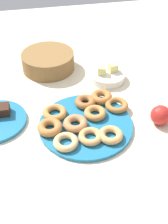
{
  "coord_description": "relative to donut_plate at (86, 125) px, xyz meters",
  "views": [
    {
      "loc": [
        -0.16,
        -0.74,
        0.72
      ],
      "look_at": [
        0.0,
        0.03,
        0.04
      ],
      "focal_mm": 45.28,
      "sensor_mm": 36.0,
      "label": 1
    }
  ],
  "objects": [
    {
      "name": "brownie_far",
      "position": [
        -0.3,
        0.12,
        0.03
      ],
      "size": [
        0.06,
        0.05,
        0.04
      ],
      "primitive_type": "cube",
      "rotation": [
        0.0,
        0.0,
        -0.04
      ],
      "color": "#381E14",
      "rests_on": "cake_plate"
    },
    {
      "name": "donut_plate",
      "position": [
        0.0,
        0.0,
        0.0
      ],
      "size": [
        0.35,
        0.35,
        0.01
      ],
      "primitive_type": "cylinder",
      "color": "#1E6B93",
      "rests_on": "ground_plane"
    },
    {
      "name": "donut_1",
      "position": [
        0.02,
        0.11,
        0.02
      ],
      "size": [
        0.09,
        0.09,
        0.03
      ],
      "primitive_type": "torus",
      "rotation": [
        0.0,
        0.0,
        6.21
      ],
      "color": "#995B2D",
      "rests_on": "donut_plate"
    },
    {
      "name": "fruit_bowl",
      "position": [
        0.16,
        0.28,
        0.01
      ],
      "size": [
        0.16,
        0.16,
        0.04
      ],
      "primitive_type": "cylinder",
      "color": "silver",
      "rests_on": "ground_plane"
    },
    {
      "name": "donut_7",
      "position": [
        0.09,
        0.12,
        0.02
      ],
      "size": [
        0.12,
        0.12,
        0.03
      ],
      "primitive_type": "torus",
      "rotation": [
        0.0,
        0.0,
        5.16
      ],
      "color": "#AD6B33",
      "rests_on": "donut_plate"
    },
    {
      "name": "donut_4",
      "position": [
        -0.1,
        0.07,
        0.02
      ],
      "size": [
        0.09,
        0.09,
        0.02
      ],
      "primitive_type": "torus",
      "rotation": [
        0.0,
        0.0,
        3.13
      ],
      "color": "#BC7A3D",
      "rests_on": "donut_plate"
    },
    {
      "name": "apple",
      "position": [
        0.27,
        -0.04,
        0.03
      ],
      "size": [
        0.08,
        0.08,
        0.08
      ],
      "primitive_type": "sphere",
      "color": "red",
      "rests_on": "ground_plane"
    },
    {
      "name": "donut_9",
      "position": [
        -0.13,
        -0.01,
        0.02
      ],
      "size": [
        0.13,
        0.13,
        0.03
      ],
      "primitive_type": "torus",
      "rotation": [
        0.0,
        0.0,
        2.36
      ],
      "color": "#AD6B33",
      "rests_on": "donut_plate"
    },
    {
      "name": "melon_chunk_left",
      "position": [
        0.13,
        0.28,
        0.05
      ],
      "size": [
        0.04,
        0.04,
        0.04
      ],
      "primitive_type": "cube",
      "rotation": [
        0.0,
        0.0,
        -0.27
      ],
      "color": "#DBD67A",
      "rests_on": "fruit_bowl"
    },
    {
      "name": "ground_plane",
      "position": [
        0.0,
        0.0,
        -0.01
      ],
      "size": [
        2.4,
        2.4,
        0.0
      ],
      "primitive_type": "plane",
      "color": "beige"
    },
    {
      "name": "donut_6",
      "position": [
        -0.04,
        -0.01,
        0.02
      ],
      "size": [
        0.12,
        0.12,
        0.03
      ],
      "primitive_type": "torus",
      "rotation": [
        0.0,
        0.0,
        5.14
      ],
      "color": "#B27547",
      "rests_on": "donut_plate"
    },
    {
      "name": "donut_2",
      "position": [
        0.07,
        -0.09,
        0.02
      ],
      "size": [
        0.12,
        0.12,
        0.02
      ],
      "primitive_type": "torus",
      "rotation": [
        0.0,
        0.0,
        5.6
      ],
      "color": "tan",
      "rests_on": "donut_plate"
    },
    {
      "name": "donut_8",
      "position": [
        0.14,
        0.07,
        0.02
      ],
      "size": [
        0.13,
        0.13,
        0.02
      ],
      "primitive_type": "torus",
      "rotation": [
        0.0,
        0.0,
        2.44
      ],
      "color": "#AD6B33",
      "rests_on": "donut_plate"
    },
    {
      "name": "donut_3",
      "position": [
        0.04,
        0.04,
        0.02
      ],
      "size": [
        0.1,
        0.1,
        0.03
      ],
      "primitive_type": "torus",
      "rotation": [
        0.0,
        0.0,
        3.3
      ],
      "color": "#BC7A3D",
      "rests_on": "donut_plate"
    },
    {
      "name": "melon_chunk_right",
      "position": [
        0.19,
        0.29,
        0.05
      ],
      "size": [
        0.04,
        0.04,
        0.04
      ],
      "primitive_type": "cube",
      "rotation": [
        0.0,
        0.0,
        0.11
      ],
      "color": "#DBD67A",
      "rests_on": "fruit_bowl"
    },
    {
      "name": "donut_5",
      "position": [
        -0.09,
        -0.09,
        0.02
      ],
      "size": [
        0.12,
        0.12,
        0.02
      ],
      "primitive_type": "torus",
      "rotation": [
        0.0,
        0.0,
        2.69
      ],
      "color": "tan",
      "rests_on": "donut_plate"
    },
    {
      "name": "basket",
      "position": [
        -0.09,
        0.42,
        0.03
      ],
      "size": [
        0.26,
        0.26,
        0.08
      ],
      "primitive_type": "cylinder",
      "rotation": [
        0.0,
        0.0,
        4.63
      ],
      "color": "brown",
      "rests_on": "ground_plane"
    },
    {
      "name": "donut_0",
      "position": [
        -0.0,
        -0.08,
        0.02
      ],
      "size": [
        0.1,
        0.1,
        0.02
      ],
      "primitive_type": "torus",
      "rotation": [
        0.0,
        0.0,
        5.99
      ],
      "color": "tan",
      "rests_on": "donut_plate"
    }
  ]
}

